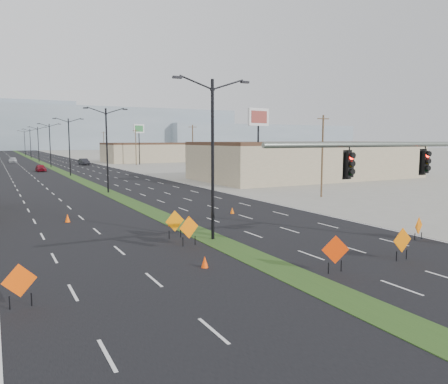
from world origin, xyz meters
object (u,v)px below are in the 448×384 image
streetlight_4 (38,143)px  construction_sign_5 (419,227)px  signal_mast (448,170)px  construction_sign_2 (175,222)px  streetlight_1 (107,147)px  cone_0 (205,262)px  car_mid (84,162)px  cone_3 (68,218)px  streetlight_6 (25,142)px  car_left (41,168)px  cone_1 (171,222)px  streetlight_2 (69,145)px  car_far (13,160)px  pole_sign_east_far (139,131)px  streetlight_0 (213,154)px  construction_sign_3 (335,251)px  cone_2 (232,210)px  streetlight_5 (30,143)px  construction_sign_0 (20,282)px  construction_sign_4 (402,241)px  construction_sign_1 (189,228)px  pole_sign_east_near (258,123)px  streetlight_3 (50,144)px

streetlight_4 → construction_sign_5: bearing=-84.4°
signal_mast → construction_sign_2: size_ratio=8.95×
streetlight_1 → cone_0: bearing=-95.4°
streetlight_1 → car_mid: 62.26m
cone_3 → streetlight_6: bearing=87.4°
car_left → cone_1: (2.70, -64.77, -0.40)m
streetlight_2 → streetlight_4: size_ratio=1.00×
cone_3 → car_far: bearing=89.8°
signal_mast → pole_sign_east_far: (12.89, 94.85, 3.65)m
streetlight_0 → streetlight_1: bearing=90.0°
cone_3 → pole_sign_east_far: (28.70, 74.36, 8.11)m
cone_1 → cone_3: size_ratio=0.96×
construction_sign_3 → cone_0: 6.35m
car_mid → pole_sign_east_far: pole_sign_east_far is taller
cone_3 → pole_sign_east_far: bearing=68.9°
car_mid → cone_2: (-2.61, -81.54, -0.53)m
signal_mast → streetlight_0: size_ratio=1.63×
streetlight_5 → signal_mast: bearing=-86.7°
streetlight_0 → streetlight_6: size_ratio=1.00×
construction_sign_5 → cone_2: (-5.65, 14.15, -0.56)m
signal_mast → streetlight_4: 122.30m
construction_sign_0 → car_left: bearing=71.0°
signal_mast → streetlight_1: bearing=102.7°
streetlight_2 → construction_sign_4: size_ratio=5.74×
construction_sign_3 → cone_0: bearing=164.7°
car_left → construction_sign_1: (1.53, -70.83, 0.35)m
car_left → car_mid: (11.99, 19.49, 0.09)m
car_mid → construction_sign_1: construction_sign_1 is taller
signal_mast → streetlight_6: streetlight_6 is taller
streetlight_4 → streetlight_6: bearing=90.0°
cone_3 → signal_mast: bearing=-52.3°
streetlight_2 → cone_3: (-7.25, -45.52, -5.09)m
cone_2 → pole_sign_east_near: (13.18, 16.61, 8.28)m
car_mid → pole_sign_east_near: 66.24m
streetlight_6 → construction_sign_1: bearing=-90.7°
streetlight_2 → construction_sign_3: bearing=-88.2°
streetlight_5 → construction_sign_2: 138.62m
cone_0 → streetlight_5: bearing=88.8°
signal_mast → streetlight_0: bearing=130.5°
construction_sign_4 → cone_0: 10.41m
car_mid → construction_sign_4: 98.53m
construction_sign_1 → cone_3: 12.48m
streetlight_3 → streetlight_5: 56.00m
cone_2 → pole_sign_east_near: pole_sign_east_near is taller
car_mid → construction_sign_3: 98.72m
streetlight_5 → cone_3: size_ratio=15.09×
construction_sign_4 → pole_sign_east_near: size_ratio=0.17×
streetlight_3 → construction_sign_3: size_ratio=5.51×
streetlight_3 → construction_sign_2: (-2.00, -82.54, -4.34)m
cone_2 → construction_sign_0: bearing=-139.7°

